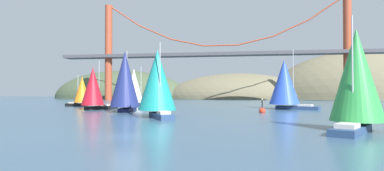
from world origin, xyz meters
name	(u,v)px	position (x,y,z in m)	size (l,w,h in m)	color
ground_plane	(126,136)	(0.00, 0.00, 0.00)	(360.00, 360.00, 0.00)	#385670
headland_center	(238,99)	(5.00, 135.00, 0.00)	(71.97, 44.00, 24.70)	#6B664C
headland_left	(122,98)	(-55.00, 135.00, 0.00)	(71.35, 44.00, 28.66)	#425138
headland_right	(358,99)	(60.00, 135.00, 0.00)	(80.22, 44.00, 44.05)	#6B664C
suspension_bridge	(221,52)	(0.00, 95.00, 18.08)	(124.61, 6.00, 37.86)	#A34228
sailboat_orange_sail	(82,90)	(-29.30, 46.62, 3.86)	(6.76, 4.34, 7.61)	black
sailboat_blue_spinnaker	(285,83)	(17.36, 43.30, 5.38)	(10.77, 8.04, 12.11)	navy
sailboat_teal_sail	(157,81)	(-2.83, 19.41, 5.12)	(7.41, 9.37, 10.48)	navy
sailboat_crimson_sail	(93,87)	(-20.30, 34.71, 4.41)	(5.94, 8.85, 9.86)	black
sailboat_green_sail	(356,77)	(19.83, 7.12, 5.02)	(7.09, 9.10, 10.51)	navy
sailboat_navy_sail	(125,80)	(-11.46, 28.94, 5.63)	(5.91, 9.13, 11.01)	#191E4C
sailboat_white_mainsail	(135,87)	(-17.19, 49.83, 4.68)	(9.24, 5.19, 9.63)	navy
channel_buoy	(262,111)	(12.30, 31.41, 0.37)	(1.10, 1.10, 2.64)	red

